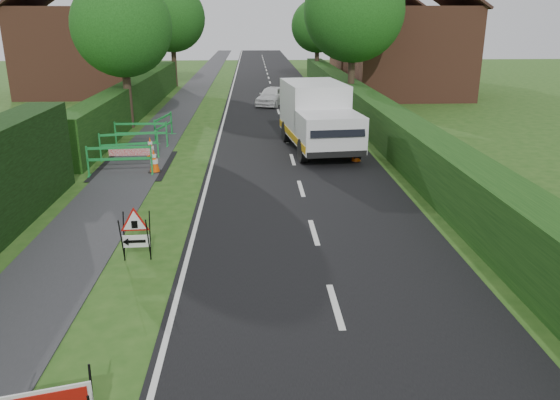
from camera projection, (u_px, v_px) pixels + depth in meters
name	position (u px, v px, depth m)	size (l,w,h in m)	color
ground	(187.00, 343.00, 8.60)	(120.00, 120.00, 0.00)	#264F16
road_surface	(270.00, 84.00, 41.86)	(6.00, 90.00, 0.02)	black
footpath	(198.00, 85.00, 41.60)	(2.00, 90.00, 0.02)	#2D2D30
hedge_west_far	(139.00, 113.00, 29.19)	(1.00, 24.00, 1.80)	#14380F
hedge_east	(375.00, 134.00, 24.07)	(1.20, 50.00, 1.50)	#14380F
house_west	(82.00, 49.00, 35.61)	(7.50, 7.40, 7.88)	brown
house_east_a	(407.00, 50.00, 34.72)	(7.50, 7.40, 7.88)	brown
house_east_b	(375.00, 41.00, 48.02)	(7.50, 7.40, 7.88)	brown
tree_nw	(122.00, 27.00, 24.00)	(4.40, 4.40, 6.70)	#2D2116
tree_ne	(354.00, 11.00, 28.09)	(5.20, 5.20, 7.79)	#2D2116
tree_fw	(171.00, 18.00, 39.04)	(4.80, 4.80, 7.24)	#2D2116
tree_fe	(318.00, 26.00, 43.55)	(4.20, 4.20, 6.33)	#2D2116
triangle_sign	(134.00, 230.00, 11.28)	(0.71, 0.71, 1.00)	black
works_van	(318.00, 116.00, 20.77)	(2.73, 5.67, 2.50)	silver
traffic_cone_0	(356.00, 151.00, 19.25)	(0.38, 0.38, 0.79)	black
traffic_cone_1	(352.00, 136.00, 21.70)	(0.38, 0.38, 0.79)	black
traffic_cone_2	(341.00, 123.00, 24.27)	(0.38, 0.38, 0.79)	black
traffic_cone_3	(154.00, 161.00, 17.93)	(0.38, 0.38, 0.79)	black
traffic_cone_4	(150.00, 148.00, 19.76)	(0.38, 0.38, 0.79)	black
ped_barrier_0	(119.00, 157.00, 17.51)	(2.08, 0.50, 1.00)	#198B38
ped_barrier_1	(129.00, 142.00, 19.56)	(2.09, 0.79, 1.00)	#198B38
ped_barrier_2	(141.00, 131.00, 21.43)	(2.07, 0.38, 1.00)	#198B38
ped_barrier_3	(163.00, 124.00, 22.79)	(0.73, 2.09, 1.00)	#198B38
redwhite_plank	(132.00, 165.00, 19.01)	(1.50, 0.04, 0.25)	red
hatchback_car	(272.00, 96.00, 31.64)	(1.29, 3.20, 1.09)	white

